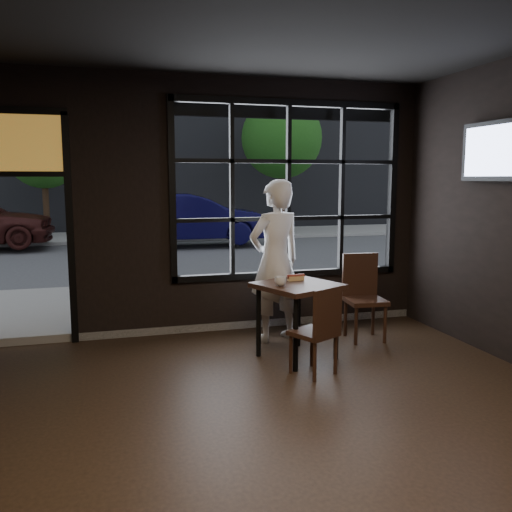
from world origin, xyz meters
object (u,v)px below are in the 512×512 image
object	(u,v)px
man	(275,261)
navy_car	(193,219)
cafe_table	(297,321)
chair_near	(314,330)

from	to	relation	value
man	navy_car	bearing A→B (deg)	-109.69
cafe_table	man	distance (m)	0.90
chair_near	navy_car	world-z (taller)	navy_car
man	cafe_table	bearing A→B (deg)	75.53
cafe_table	chair_near	bearing A→B (deg)	-114.29
man	navy_car	size ratio (longest dim) A/B	0.45
cafe_table	man	bearing A→B (deg)	69.19
man	chair_near	bearing A→B (deg)	74.08
man	navy_car	world-z (taller)	man
chair_near	man	bearing A→B (deg)	-116.17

